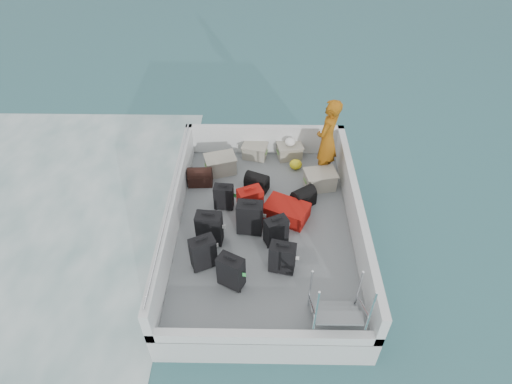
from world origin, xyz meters
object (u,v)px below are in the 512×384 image
(suitcase_2, at_px, (224,197))
(suitcase_5, at_px, (250,202))
(suitcase_1, at_px, (209,229))
(crate_0, at_px, (221,165))
(crate_2, at_px, (290,152))
(passenger, at_px, (327,140))
(suitcase_8, at_px, (286,211))
(crate_3, at_px, (320,180))
(suitcase_3, at_px, (231,272))
(suitcase_7, at_px, (276,231))
(suitcase_0, at_px, (203,253))
(suitcase_4, at_px, (250,218))
(crate_1, at_px, (255,152))
(suitcase_6, at_px, (282,258))

(suitcase_2, distance_m, suitcase_5, 0.57)
(suitcase_1, xyz_separation_m, crate_0, (0.03, 2.08, -0.16))
(crate_0, xyz_separation_m, crate_2, (1.55, 0.55, -0.03))
(suitcase_1, height_order, passenger, passenger)
(suitcase_8, bearing_deg, crate_3, -13.20)
(suitcase_3, xyz_separation_m, crate_3, (1.74, 2.55, -0.14))
(suitcase_7, distance_m, crate_2, 2.65)
(suitcase_0, xyz_separation_m, suitcase_4, (0.79, 0.85, 0.02))
(passenger, bearing_deg, suitcase_7, 3.06)
(suitcase_5, xyz_separation_m, crate_1, (0.06, 1.90, -0.17))
(suitcase_3, xyz_separation_m, suitcase_4, (0.28, 1.24, 0.03))
(suitcase_1, height_order, crate_3, suitcase_1)
(suitcase_0, bearing_deg, suitcase_3, -63.14)
(suitcase_5, distance_m, suitcase_8, 0.74)
(crate_0, xyz_separation_m, crate_1, (0.75, 0.55, -0.03))
(suitcase_6, relative_size, crate_2, 1.16)
(suitcase_0, bearing_deg, passenger, 22.06)
(suitcase_2, height_order, crate_1, suitcase_2)
(suitcase_2, distance_m, suitcase_7, 1.38)
(suitcase_0, height_order, crate_2, suitcase_0)
(suitcase_3, distance_m, crate_1, 3.61)
(crate_0, xyz_separation_m, crate_3, (2.15, -0.49, -0.00))
(suitcase_8, relative_size, crate_2, 1.57)
(suitcase_3, relative_size, suitcase_6, 1.07)
(crate_1, relative_size, crate_2, 0.98)
(suitcase_5, xyz_separation_m, crate_3, (1.46, 0.85, -0.14))
(crate_0, relative_size, crate_1, 1.21)
(suitcase_4, bearing_deg, suitcase_8, 33.87)
(suitcase_1, xyz_separation_m, suitcase_6, (1.32, -0.63, -0.04))
(suitcase_1, height_order, suitcase_2, suitcase_1)
(suitcase_3, bearing_deg, suitcase_6, 47.90)
(crate_0, bearing_deg, crate_1, 36.26)
(crate_1, bearing_deg, crate_2, 0.00)
(suitcase_1, relative_size, suitcase_8, 0.84)
(suitcase_0, distance_m, suitcase_3, 0.64)
(suitcase_1, xyz_separation_m, crate_2, (1.59, 2.63, -0.19))
(suitcase_3, relative_size, suitcase_4, 0.93)
(suitcase_2, height_order, suitcase_8, suitcase_2)
(suitcase_3, height_order, suitcase_7, suitcase_3)
(suitcase_3, relative_size, suitcase_8, 0.79)
(crate_2, bearing_deg, crate_0, -160.51)
(suitcase_0, xyz_separation_m, crate_2, (1.64, 3.20, -0.18))
(suitcase_1, height_order, suitcase_4, suitcase_4)
(suitcase_6, distance_m, passenger, 2.91)
(suitcase_0, bearing_deg, crate_1, 49.64)
(suitcase_7, xyz_separation_m, crate_3, (0.97, 1.58, -0.10))
(suitcase_0, height_order, crate_3, suitcase_0)
(suitcase_7, xyz_separation_m, passenger, (1.08, 2.02, 0.63))
(suitcase_1, bearing_deg, suitcase_7, 6.08)
(suitcase_0, relative_size, crate_0, 1.06)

